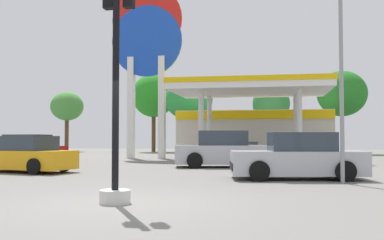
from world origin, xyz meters
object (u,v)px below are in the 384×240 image
at_px(station_pole_sign, 147,48).
at_px(tree_1, 154,96).
at_px(car_1, 26,156).
at_px(tree_3, 271,104).
at_px(corner_streetlamp, 342,23).
at_px(car_0, 26,150).
at_px(tree_4, 342,94).
at_px(car_3, 297,158).
at_px(car_2, 225,151).
at_px(tree_2, 189,99).
at_px(tree_0, 67,107).
at_px(traffic_signal_2, 116,105).

distance_m(station_pole_sign, tree_1, 14.19).
height_order(car_1, tree_3, tree_3).
bearing_deg(corner_streetlamp, car_0, 150.73).
distance_m(station_pole_sign, corner_streetlamp, 17.90).
bearing_deg(corner_streetlamp, tree_4, 81.59).
relative_size(car_0, car_3, 1.01).
xyz_separation_m(car_2, tree_2, (-5.20, 18.81, 4.04)).
height_order(tree_1, tree_4, tree_1).
bearing_deg(tree_0, station_pole_sign, -48.30).
xyz_separation_m(car_0, corner_streetlamp, (14.93, -8.37, 4.02)).
relative_size(car_1, tree_1, 0.56).
bearing_deg(tree_0, tree_4, -4.98).
relative_size(car_0, car_2, 0.91).
relative_size(tree_4, corner_streetlamp, 0.88).
height_order(station_pole_sign, tree_4, station_pole_sign).
bearing_deg(tree_3, car_2, -95.72).
bearing_deg(car_0, tree_0, 109.97).
distance_m(station_pole_sign, car_1, 13.84).
relative_size(tree_2, tree_4, 0.94).
bearing_deg(corner_streetlamp, tree_0, 128.19).
bearing_deg(traffic_signal_2, station_pole_sign, 104.13).
bearing_deg(tree_1, car_1, -86.08).
bearing_deg(tree_3, car_1, -110.54).
xyz_separation_m(tree_2, corner_streetlamp, (9.35, -25.74, -0.08)).
distance_m(car_1, car_2, 8.57).
height_order(car_3, corner_streetlamp, corner_streetlamp).
height_order(tree_3, tree_4, tree_4).
xyz_separation_m(car_1, tree_1, (-1.77, 25.79, 4.77)).
relative_size(car_0, traffic_signal_2, 0.94).
height_order(car_3, tree_0, tree_0).
height_order(car_0, tree_1, tree_1).
relative_size(tree_3, tree_4, 0.88).
xyz_separation_m(tree_0, tree_2, (12.76, -2.37, 0.36)).
bearing_deg(car_0, tree_2, 72.17).
xyz_separation_m(car_2, tree_1, (-9.10, 21.36, 4.66)).
xyz_separation_m(station_pole_sign, tree_4, (13.88, 11.26, -2.16)).
height_order(station_pole_sign, corner_streetlamp, station_pole_sign).
relative_size(car_1, car_3, 0.95).
bearing_deg(car_3, traffic_signal_2, -122.69).
height_order(car_0, car_2, car_2).
relative_size(station_pole_sign, car_2, 2.34).
distance_m(car_0, tree_0, 21.33).
xyz_separation_m(car_3, tree_0, (-20.88, 26.76, 3.74)).
relative_size(car_1, tree_3, 0.68).
bearing_deg(tree_4, car_3, -101.66).
bearing_deg(car_0, tree_3, 56.22).
bearing_deg(tree_0, traffic_signal_2, -62.78).
bearing_deg(car_3, tree_2, 108.41).
height_order(car_1, tree_1, tree_1).
xyz_separation_m(car_2, tree_3, (2.07, 20.66, 3.66)).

